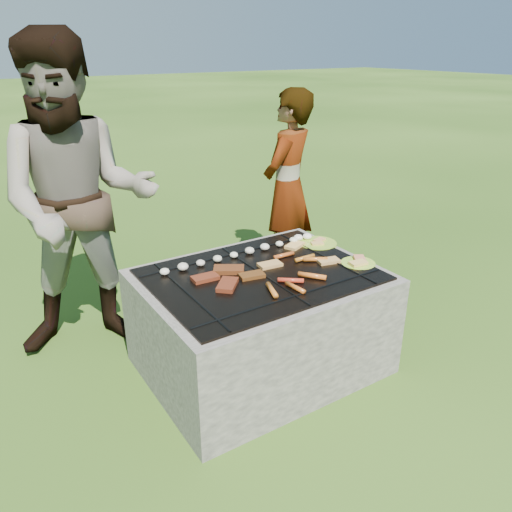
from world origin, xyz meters
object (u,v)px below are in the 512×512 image
at_px(fire_pit, 261,325).
at_px(bystander, 80,203).
at_px(cook, 288,188).
at_px(plate_near, 358,263).
at_px(plate_far, 318,243).

relative_size(fire_pit, bystander, 0.69).
relative_size(cook, bystander, 0.80).
distance_m(fire_pit, cook, 1.37).
bearing_deg(bystander, plate_near, -18.07).
height_order(plate_far, plate_near, plate_near).
xyz_separation_m(plate_far, bystander, (-1.30, 0.60, 0.33)).
bearing_deg(plate_far, bystander, 155.43).
bearing_deg(cook, plate_near, 45.74).
height_order(plate_far, bystander, bystander).
bearing_deg(fire_pit, plate_near, -18.24).
xyz_separation_m(fire_pit, plate_far, (0.56, 0.19, 0.33)).
distance_m(fire_pit, plate_far, 0.68).
distance_m(plate_near, bystander, 1.66).
bearing_deg(plate_far, fire_pit, -161.49).
distance_m(fire_pit, bystander, 1.26).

